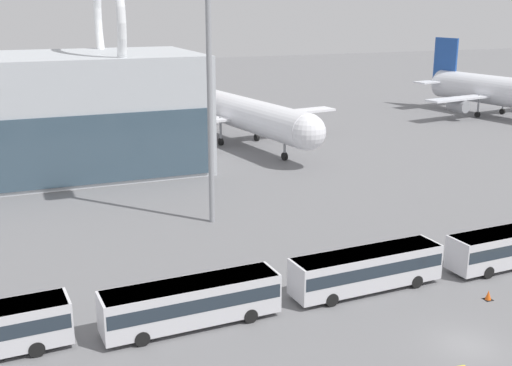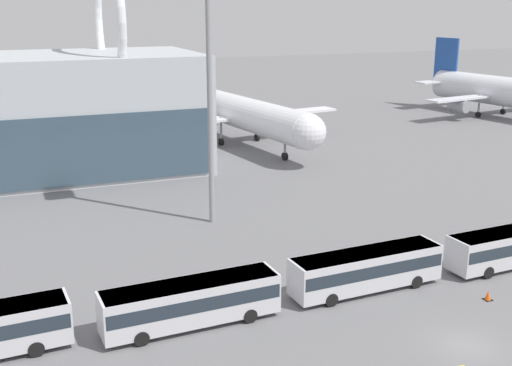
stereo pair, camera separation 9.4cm
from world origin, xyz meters
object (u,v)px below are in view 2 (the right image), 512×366
at_px(airliner_parked_remote, 498,91).
at_px(shuttle_bus_3, 366,268).
at_px(shuttle_bus_2, 191,300).
at_px(traffic_cone_0, 488,295).
at_px(airliner_at_gate_far, 242,113).
at_px(floodlight_mast, 208,15).

height_order(airliner_parked_remote, shuttle_bus_3, airliner_parked_remote).
distance_m(airliner_parked_remote, shuttle_bus_3, 86.03).
xyz_separation_m(shuttle_bus_2, shuttle_bus_3, (13.72, 0.40, 0.00)).
xyz_separation_m(shuttle_bus_2, traffic_cone_0, (21.15, -4.36, -1.47)).
height_order(airliner_at_gate_far, airliner_parked_remote, airliner_parked_remote).
distance_m(shuttle_bus_2, shuttle_bus_3, 13.73).
bearing_deg(shuttle_bus_2, floodlight_mast, 65.85).
bearing_deg(shuttle_bus_2, shuttle_bus_3, -0.60).
height_order(airliner_at_gate_far, shuttle_bus_2, airliner_at_gate_far).
distance_m(shuttle_bus_3, traffic_cone_0, 8.94).
distance_m(airliner_parked_remote, traffic_cone_0, 84.21).
distance_m(airliner_at_gate_far, floodlight_mast, 39.60).
bearing_deg(airliner_parked_remote, floodlight_mast, -70.27).
bearing_deg(airliner_parked_remote, airliner_at_gate_far, -93.60).
relative_size(airliner_at_gate_far, traffic_cone_0, 53.43).
bearing_deg(shuttle_bus_3, floodlight_mast, 104.20).
bearing_deg(airliner_parked_remote, traffic_cone_0, -51.17).
bearing_deg(shuttle_bus_2, traffic_cone_0, -13.91).
bearing_deg(floodlight_mast, shuttle_bus_3, -73.38).
distance_m(airliner_at_gate_far, shuttle_bus_2, 58.00).
height_order(shuttle_bus_3, floodlight_mast, floodlight_mast).
bearing_deg(floodlight_mast, traffic_cone_0, -61.30).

